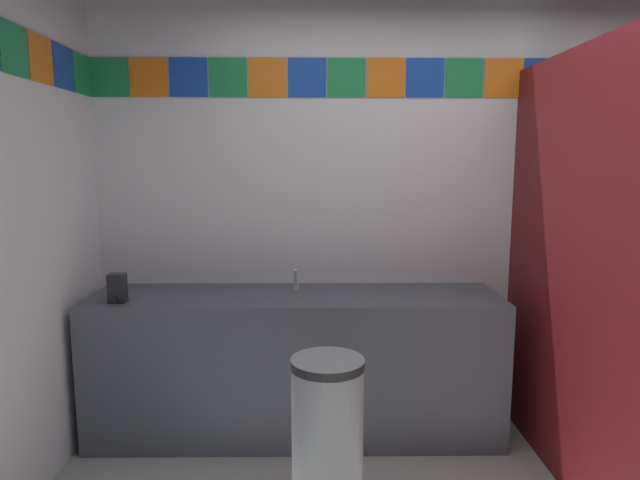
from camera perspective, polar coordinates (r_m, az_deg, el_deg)
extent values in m
cube|color=silver|center=(3.44, 10.57, 4.30)|extent=(4.01, 0.08, 2.75)
cube|color=#1E8C4C|center=(3.57, -21.41, 15.73)|extent=(0.23, 0.01, 0.23)
cube|color=orange|center=(3.50, -17.66, 16.08)|extent=(0.23, 0.01, 0.23)
cube|color=#1947B7|center=(3.44, -13.75, 16.37)|extent=(0.23, 0.01, 0.23)
cube|color=#1E8C4C|center=(3.40, -9.70, 16.59)|extent=(0.23, 0.01, 0.23)
cube|color=orange|center=(3.37, -5.57, 16.74)|extent=(0.23, 0.01, 0.23)
cube|color=#1947B7|center=(3.36, -1.38, 16.80)|extent=(0.23, 0.01, 0.23)
cube|color=#1E8C4C|center=(3.36, 2.82, 16.78)|extent=(0.23, 0.01, 0.23)
cube|color=orange|center=(3.38, 6.98, 16.68)|extent=(0.23, 0.01, 0.23)
cube|color=#1947B7|center=(3.42, 11.06, 16.49)|extent=(0.23, 0.01, 0.23)
cube|color=#1E8C4C|center=(3.47, 15.03, 16.24)|extent=(0.23, 0.01, 0.23)
cube|color=orange|center=(3.54, 18.85, 15.93)|extent=(0.23, 0.01, 0.23)
cube|color=#1947B7|center=(3.63, 22.50, 15.56)|extent=(0.23, 0.01, 0.23)
cube|color=#1E8C4C|center=(3.72, 25.96, 15.16)|extent=(0.23, 0.01, 0.23)
cube|color=orange|center=(3.83, 29.22, 14.73)|extent=(0.23, 0.01, 0.23)
cube|color=#1E8C4C|center=(2.88, -29.64, 17.17)|extent=(0.01, 0.23, 0.23)
cube|color=orange|center=(3.08, -27.44, 16.65)|extent=(0.01, 0.23, 0.23)
cube|color=#1947B7|center=(3.29, -25.53, 16.17)|extent=(0.01, 0.23, 0.23)
cube|color=#1E8C4C|center=(3.51, -23.86, 15.74)|extent=(0.01, 0.23, 0.23)
cube|color=#4C515B|center=(3.27, -2.57, -12.96)|extent=(2.36, 0.57, 0.84)
cube|color=#4C515B|center=(3.41, -2.45, -5.30)|extent=(2.36, 0.03, 0.08)
cylinder|color=white|center=(3.12, -2.63, -6.88)|extent=(0.34, 0.34, 0.10)
cylinder|color=silver|center=(3.24, -2.55, -4.86)|extent=(0.04, 0.04, 0.05)
cylinder|color=silver|center=(3.17, -2.59, -3.83)|extent=(0.02, 0.06, 0.09)
cube|color=black|center=(3.14, -20.64, -4.78)|extent=(0.09, 0.07, 0.16)
cylinder|color=black|center=(3.12, -20.86, -6.04)|extent=(0.02, 0.02, 0.03)
cube|color=maroon|center=(2.88, 25.09, -3.19)|extent=(0.04, 1.57, 2.14)
cylinder|color=white|center=(3.64, 30.32, -15.58)|extent=(0.38, 0.38, 0.40)
torus|color=white|center=(3.57, 30.58, -12.41)|extent=(0.39, 0.39, 0.05)
cube|color=white|center=(3.69, 29.07, -9.08)|extent=(0.34, 0.17, 0.34)
cylinder|color=#999EA3|center=(2.61, 0.80, -20.53)|extent=(0.33, 0.33, 0.70)
cylinder|color=#262628|center=(2.45, 0.82, -12.93)|extent=(0.33, 0.33, 0.04)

